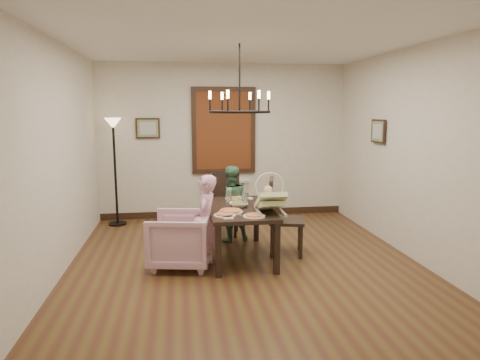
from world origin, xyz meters
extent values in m
cube|color=#4C291A|center=(0.00, 0.00, 0.00)|extent=(4.50, 5.00, 0.01)
cube|color=white|center=(0.00, 0.00, 2.80)|extent=(4.50, 5.00, 0.01)
cube|color=silver|center=(0.00, 2.50, 1.40)|extent=(4.50, 0.01, 2.80)
cube|color=silver|center=(-2.25, 0.00, 1.40)|extent=(0.01, 5.00, 2.80)
cube|color=silver|center=(2.25, 0.00, 1.40)|extent=(0.01, 5.00, 2.80)
cube|color=black|center=(-0.03, 0.22, 0.67)|extent=(0.84, 1.48, 0.05)
cube|color=black|center=(-0.39, -0.46, 0.32)|extent=(0.07, 0.07, 0.64)
cube|color=black|center=(-0.39, 0.89, 0.32)|extent=(0.07, 0.07, 0.64)
cube|color=black|center=(0.32, -0.46, 0.32)|extent=(0.07, 0.07, 0.64)
cube|color=black|center=(0.32, 0.90, 0.32)|extent=(0.07, 0.07, 0.64)
imported|color=#E9B2CD|center=(-0.83, -0.01, 0.35)|extent=(0.89, 0.88, 0.70)
imported|color=#DB9AB6|center=(-0.50, -0.07, 0.49)|extent=(0.33, 0.41, 0.98)
imported|color=#4A7C58|center=(-0.07, 0.96, 0.48)|extent=(0.54, 0.46, 0.95)
imported|color=white|center=(-0.05, 0.22, 0.73)|extent=(0.30, 0.30, 0.07)
cylinder|color=tan|center=(-0.19, -0.09, 0.71)|extent=(0.30, 0.30, 0.04)
cylinder|color=silver|center=(0.03, 0.21, 0.76)|extent=(0.07, 0.07, 0.14)
cube|color=brown|center=(0.00, 2.46, 1.60)|extent=(1.00, 0.03, 1.40)
cube|color=black|center=(-1.35, 2.47, 1.65)|extent=(0.42, 0.03, 0.36)
cube|color=black|center=(2.21, 0.90, 1.65)|extent=(0.03, 0.42, 0.36)
torus|color=black|center=(-0.03, 0.22, 1.95)|extent=(0.80, 0.80, 0.04)
camera|label=1|loc=(-0.83, -5.30, 1.98)|focal=32.00mm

